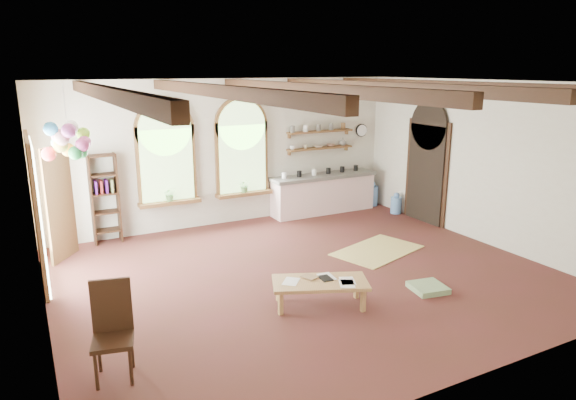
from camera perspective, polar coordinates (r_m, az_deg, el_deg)
floor at (r=8.84m, az=1.97°, el=-8.27°), size 8.00×8.00×0.00m
ceiling_beams at (r=8.16m, az=2.16°, el=12.24°), size 6.20×6.80×0.18m
window_left at (r=10.98m, az=-13.38°, el=4.73°), size 1.30×0.28×2.20m
window_right at (r=11.51m, az=-5.14°, el=5.50°), size 1.30×0.28×2.20m
left_doorway at (r=9.16m, az=-26.13°, el=-1.37°), size 0.10×1.90×2.50m
right_doorway at (r=11.96m, az=15.05°, el=2.80°), size 0.10×1.30×2.40m
kitchen_counter at (r=12.43m, az=3.92°, el=0.76°), size 2.68×0.62×0.94m
wall_shelf_lower at (r=12.38m, az=3.57°, el=5.77°), size 1.70×0.24×0.04m
wall_shelf_upper at (r=12.32m, az=3.60°, el=7.61°), size 1.70×0.24×0.04m
wall_clock at (r=13.07m, az=8.17°, el=7.67°), size 0.32×0.04×0.32m
bookshelf at (r=10.78m, az=-19.69°, el=0.11°), size 0.53×0.32×1.80m
coffee_table at (r=7.62m, az=3.59°, el=-9.29°), size 1.53×1.13×0.40m
side_chair at (r=6.33m, az=-18.76°, el=-15.62°), size 0.54×0.54×1.13m
floor_mat at (r=10.07m, az=9.89°, el=-5.54°), size 1.94×1.51×0.02m
floor_cushion at (r=8.52m, az=15.29°, el=-9.38°), size 0.59×0.59×0.09m
water_jug_a at (r=13.28m, az=9.25°, el=0.60°), size 0.33×0.33×0.63m
water_jug_b at (r=12.65m, az=11.93°, el=-0.47°), size 0.27×0.27×0.51m
balloon_cluster at (r=8.53m, az=-23.23°, el=6.01°), size 0.75×0.79×1.14m
table_book at (r=7.65m, az=1.98°, el=-8.72°), size 0.24×0.29×0.02m
tablet at (r=7.69m, az=4.19°, el=-8.66°), size 0.18×0.25×0.01m
potted_plant_left at (r=11.03m, az=-13.00°, el=0.64°), size 0.27×0.23×0.30m
potted_plant_right at (r=11.56m, az=-4.85°, el=1.59°), size 0.27×0.23×0.30m
shelf_cup_a at (r=12.00m, az=0.49°, el=5.86°), size 0.12×0.10×0.10m
shelf_cup_b at (r=12.16m, az=1.96°, el=5.96°), size 0.10×0.10×0.09m
shelf_bowl_a at (r=12.34m, az=3.38°, el=5.97°), size 0.22×0.22×0.05m
shelf_bowl_b at (r=12.52m, az=4.76°, el=6.09°), size 0.20×0.20×0.06m
shelf_vase at (r=12.70m, az=6.11°, el=6.47°), size 0.18×0.18×0.19m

